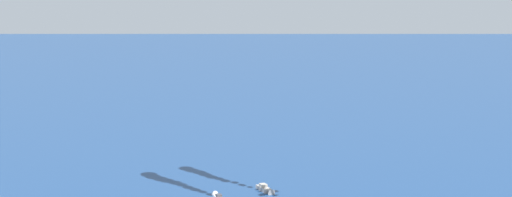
# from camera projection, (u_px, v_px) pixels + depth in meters

# --- Properties ---
(motorboat_far_port) EXTENTS (4.86, 7.54, 2.15)m
(motorboat_far_port) POSITION_uv_depth(u_px,v_px,m) (218.00, 197.00, 218.64)
(motorboat_far_port) COLOR white
(motorboat_far_port) RESTS_ON ground_plane
(motorboat_outer_ring_e) EXTENTS (4.57, 8.94, 2.52)m
(motorboat_outer_ring_e) POSITION_uv_depth(u_px,v_px,m) (266.00, 189.00, 226.17)
(motorboat_outer_ring_e) COLOR #9E9993
(motorboat_outer_ring_e) RESTS_ON ground_plane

